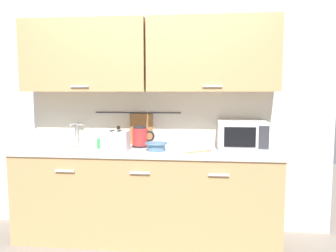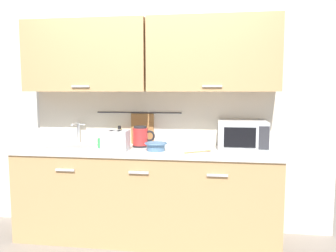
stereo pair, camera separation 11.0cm
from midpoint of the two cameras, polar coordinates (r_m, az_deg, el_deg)
name	(u,v)px [view 1 (the left image)]	position (r m, az deg, el deg)	size (l,w,h in m)	color
ground	(141,252)	(3.23, -5.73, -20.77)	(8.00, 8.00, 0.00)	slate
counter_unit	(145,193)	(3.33, -4.92, -11.43)	(2.53, 0.64, 0.90)	tan
back_wall_assembly	(149,84)	(3.41, -4.16, 7.16)	(3.70, 0.41, 2.50)	silver
sink_faucet	(76,130)	(3.65, -16.37, -0.69)	(0.09, 0.17, 0.22)	#B2B5BA
microwave	(242,135)	(3.27, 11.59, -1.48)	(0.46, 0.35, 0.27)	silver
electric_kettle	(140,137)	(3.31, -5.71, -1.88)	(0.23, 0.16, 0.21)	black
dish_soap_bottle	(119,136)	(3.48, -9.38, -1.79)	(0.06, 0.06, 0.20)	yellow
mug_near_sink	(101,143)	(3.31, -12.29, -2.93)	(0.12, 0.08, 0.09)	green
mixing_bowl	(156,146)	(3.11, -3.03, -3.44)	(0.21, 0.21, 0.08)	#4C7093
toaster	(116,141)	(3.12, -9.96, -2.52)	(0.26, 0.17, 0.19)	#B7BABF
wooden_spoon	(202,151)	(3.06, 4.80, -4.34)	(0.25, 0.17, 0.01)	#9E7042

